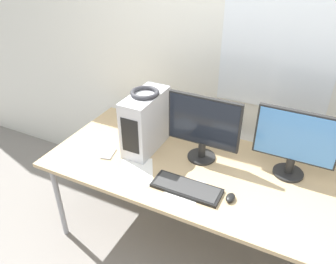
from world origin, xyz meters
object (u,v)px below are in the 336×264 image
at_px(monitor_main, 203,126).
at_px(mouse, 230,198).
at_px(pc_tower, 146,122).
at_px(headphones, 145,93).
at_px(keyboard, 187,188).
at_px(monitor_right_near, 296,142).
at_px(cell_phone, 109,153).

bearing_deg(monitor_main, mouse, -45.96).
distance_m(monitor_main, mouse, 0.51).
height_order(pc_tower, mouse, pc_tower).
height_order(pc_tower, headphones, headphones).
relative_size(pc_tower, keyboard, 0.98).
bearing_deg(monitor_right_near, monitor_main, -171.66).
relative_size(monitor_right_near, cell_phone, 3.45).
bearing_deg(keyboard, pc_tower, 146.24).
distance_m(pc_tower, mouse, 0.80).
xyz_separation_m(headphones, monitor_main, (0.42, 0.05, -0.18)).
distance_m(monitor_main, keyboard, 0.43).
bearing_deg(headphones, mouse, -20.79).
xyz_separation_m(headphones, cell_phone, (-0.20, -0.21, -0.43)).
bearing_deg(pc_tower, monitor_right_near, 7.54).
distance_m(keyboard, mouse, 0.27).
bearing_deg(cell_phone, monitor_main, 8.86).
bearing_deg(monitor_main, headphones, -173.71).
bearing_deg(pc_tower, headphones, 90.00).
distance_m(mouse, cell_phone, 0.93).
bearing_deg(mouse, headphones, 159.21).
distance_m(headphones, monitor_right_near, 1.02).
bearing_deg(cell_phone, pc_tower, 32.75).
height_order(mouse, cell_phone, mouse).
height_order(monitor_main, keyboard, monitor_main).
bearing_deg(pc_tower, keyboard, -33.76).
xyz_separation_m(keyboard, mouse, (0.27, 0.03, 0.01)).
distance_m(headphones, keyboard, 0.70).
height_order(monitor_right_near, cell_phone, monitor_right_near).
xyz_separation_m(pc_tower, mouse, (0.73, -0.28, -0.19)).
bearing_deg(headphones, monitor_main, 6.29).
xyz_separation_m(pc_tower, monitor_main, (0.42, 0.05, 0.05)).
distance_m(monitor_main, cell_phone, 0.71).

